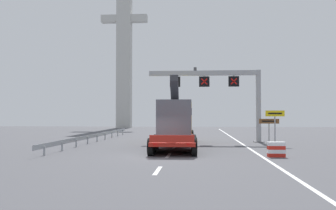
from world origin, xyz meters
The scene contains 10 objects.
ground centered at (0.00, 0.00, 0.00)m, with size 112.00×112.00×0.00m, color #4C4C51.
lane_markings centered at (0.54, 21.90, 0.01)m, with size 0.20×58.39×0.01m.
edge_line_right centered at (6.20, 12.00, 0.01)m, with size 0.20×63.00×0.01m, color silver.
overhead_lane_gantry centered at (4.45, 12.15, 5.34)m, with size 10.64×0.90×6.98m.
heavy_haul_truck_red centered at (0.62, 7.37, 1.99)m, with size 3.32×14.12×5.30m.
exit_sign_yellow centered at (8.59, 7.79, 2.16)m, with size 1.51×0.15×2.87m.
tourist_info_sign_brown centered at (8.49, 9.79, 1.68)m, with size 1.70×0.15×2.18m.
crash_barrier_striped centered at (7.03, -0.04, 0.45)m, with size 1.01×0.51×0.90m.
guardrail_left centered at (-7.12, 11.57, 0.56)m, with size 0.13×27.13×0.76m.
bridge_pylon_distant centered at (-11.83, 48.24, 17.56)m, with size 9.00×2.00×34.33m.
Camera 1 is at (2.32, -22.61, 2.51)m, focal length 39.56 mm.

